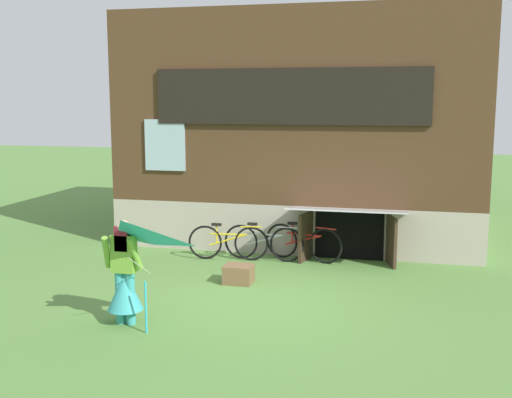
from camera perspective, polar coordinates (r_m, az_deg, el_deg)
ground_plane at (r=10.52m, az=-0.07°, el=-9.02°), size 60.00×60.00×0.00m
log_house at (r=15.62m, az=4.81°, el=6.49°), size 7.95×6.52×5.15m
person at (r=9.41m, az=-11.84°, el=-7.28°), size 0.61×0.52×1.55m
kite at (r=8.62m, az=-12.12°, el=-4.84°), size 1.15×1.25×1.49m
bicycle_red at (r=12.85m, az=4.29°, el=-3.96°), size 1.65×0.51×0.78m
bicycle_silver at (r=12.84m, az=0.70°, el=-3.96°), size 1.69×0.14×0.77m
bicycle_yellow at (r=12.90m, az=-2.56°, el=-3.94°), size 1.65×0.23×0.76m
wooden_crate at (r=11.33m, az=-1.59°, el=-6.83°), size 0.50×0.43×0.33m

